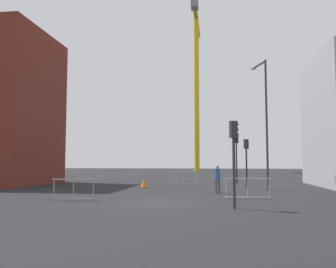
% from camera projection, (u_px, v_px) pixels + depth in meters
% --- Properties ---
extents(ground, '(160.00, 160.00, 0.00)m').
position_uv_depth(ground, '(158.00, 202.00, 16.60)').
color(ground, black).
extents(construction_crane, '(1.21, 15.38, 28.43)m').
position_uv_depth(construction_crane, '(197.00, 71.00, 62.45)').
color(construction_crane, gold).
rests_on(construction_crane, ground).
extents(streetlamp_tall, '(0.94, 2.04, 8.91)m').
position_uv_depth(streetlamp_tall, '(265.00, 114.00, 24.08)').
color(streetlamp_tall, '#2D2D30').
rests_on(streetlamp_tall, ground).
extents(traffic_light_far, '(0.39, 0.33, 3.60)m').
position_uv_depth(traffic_light_far, '(234.00, 149.00, 14.46)').
color(traffic_light_far, '#2D2D30').
rests_on(traffic_light_far, ground).
extents(traffic_light_near, '(0.38, 0.36, 3.55)m').
position_uv_depth(traffic_light_near, '(246.00, 155.00, 25.73)').
color(traffic_light_near, '#232326').
rests_on(traffic_light_near, ground).
extents(traffic_light_crosswalk, '(0.39, 0.31, 4.26)m').
position_uv_depth(traffic_light_crosswalk, '(237.00, 151.00, 31.19)').
color(traffic_light_crosswalk, black).
rests_on(traffic_light_crosswalk, ground).
extents(pedestrian_walking, '(0.34, 0.34, 1.72)m').
position_uv_depth(pedestrian_walking, '(217.00, 177.00, 21.21)').
color(pedestrian_walking, '#4C4C51').
rests_on(pedestrian_walking, ground).
extents(safety_barrier_rear, '(2.40, 0.20, 1.08)m').
position_uv_depth(safety_barrier_rear, '(248.00, 188.00, 18.01)').
color(safety_barrier_rear, '#B2B5BA').
rests_on(safety_barrier_rear, ground).
extents(safety_barrier_mid_span, '(2.24, 0.08, 1.08)m').
position_uv_depth(safety_barrier_mid_span, '(184.00, 178.00, 28.83)').
color(safety_barrier_mid_span, '#9EA0A5').
rests_on(safety_barrier_mid_span, ground).
extents(safety_barrier_left_run, '(2.21, 0.21, 1.08)m').
position_uv_depth(safety_barrier_left_run, '(73.00, 189.00, 17.29)').
color(safety_barrier_left_run, gray).
rests_on(safety_barrier_left_run, ground).
extents(traffic_cone_orange, '(0.65, 0.65, 0.65)m').
position_uv_depth(traffic_cone_orange, '(144.00, 184.00, 25.66)').
color(traffic_cone_orange, black).
rests_on(traffic_cone_orange, ground).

